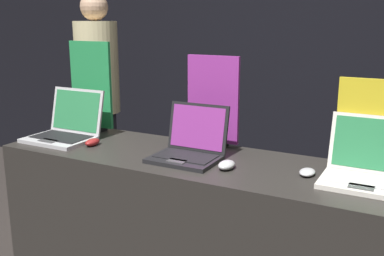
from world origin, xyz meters
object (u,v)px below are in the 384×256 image
(laptop_front, at_px, (66,128))
(promo_stand_middle, at_px, (213,103))
(promo_stand_front, at_px, (91,88))
(mouse_middle, at_px, (227,165))
(mouse_back, at_px, (307,172))
(person_bystander, at_px, (99,103))
(promo_stand_back, at_px, (374,129))
(mouse_front, at_px, (92,142))
(laptop_back, at_px, (367,168))
(laptop_middle, at_px, (190,146))

(laptop_front, distance_m, promo_stand_middle, 0.86)
(promo_stand_front, bearing_deg, laptop_front, -90.00)
(mouse_middle, relative_size, mouse_back, 1.08)
(mouse_back, xyz_separation_m, person_bystander, (-1.92, 0.92, -0.01))
(mouse_middle, height_order, promo_stand_back, promo_stand_back)
(mouse_back, bearing_deg, mouse_front, -176.46)
(mouse_middle, bearing_deg, laptop_back, 11.95)
(laptop_back, relative_size, person_bystander, 0.19)
(laptop_middle, distance_m, promo_stand_middle, 0.31)
(laptop_back, relative_size, mouse_back, 3.47)
(laptop_middle, bearing_deg, mouse_middle, -15.90)
(promo_stand_middle, bearing_deg, promo_stand_back, -3.81)
(promo_stand_front, bearing_deg, promo_stand_middle, 2.10)
(mouse_front, xyz_separation_m, promo_stand_middle, (0.57, 0.31, 0.21))
(laptop_middle, xyz_separation_m, laptop_back, (0.81, 0.06, 0.00))
(laptop_front, bearing_deg, laptop_middle, 0.30)
(laptop_front, bearing_deg, person_bystander, 119.91)
(laptop_middle, bearing_deg, mouse_front, -175.27)
(mouse_front, relative_size, laptop_middle, 0.31)
(mouse_front, xyz_separation_m, promo_stand_front, (-0.23, 0.28, 0.24))
(laptop_back, bearing_deg, mouse_back, -171.38)
(mouse_front, height_order, laptop_back, laptop_back)
(laptop_middle, bearing_deg, laptop_front, -179.70)
(promo_stand_middle, xyz_separation_m, laptop_back, (0.81, -0.20, -0.17))
(promo_stand_front, relative_size, promo_stand_back, 1.30)
(laptop_front, distance_m, laptop_middle, 0.80)
(laptop_front, relative_size, laptop_middle, 1.13)
(mouse_back, height_order, person_bystander, person_bystander)
(laptop_front, relative_size, mouse_front, 3.62)
(laptop_back, height_order, mouse_back, laptop_back)
(laptop_front, relative_size, person_bystander, 0.20)
(person_bystander, bearing_deg, laptop_back, -22.41)
(mouse_middle, distance_m, promo_stand_middle, 0.45)
(promo_stand_back, height_order, person_bystander, person_bystander)
(laptop_middle, relative_size, person_bystander, 0.18)
(laptop_front, distance_m, mouse_front, 0.23)
(laptop_back, bearing_deg, person_bystander, 157.59)
(promo_stand_front, distance_m, promo_stand_back, 1.61)
(mouse_front, xyz_separation_m, mouse_middle, (0.80, -0.02, -0.00))
(laptop_back, xyz_separation_m, promo_stand_back, (0.00, 0.15, 0.14))
(laptop_front, height_order, laptop_back, laptop_front)
(laptop_middle, xyz_separation_m, promo_stand_middle, (0.00, 0.26, 0.17))
(mouse_front, height_order, promo_stand_front, promo_stand_front)
(laptop_middle, bearing_deg, person_bystander, 144.85)
(promo_stand_middle, relative_size, person_bystander, 0.27)
(laptop_back, xyz_separation_m, mouse_back, (-0.24, -0.04, -0.05))
(promo_stand_middle, xyz_separation_m, promo_stand_back, (0.81, -0.05, -0.03))
(laptop_front, height_order, mouse_front, laptop_front)
(laptop_back, bearing_deg, promo_stand_middle, 166.08)
(mouse_middle, relative_size, promo_stand_middle, 0.22)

